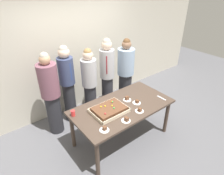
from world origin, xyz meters
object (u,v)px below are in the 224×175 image
at_px(plated_slice_far_left, 104,129).
at_px(cake_server_utensil, 161,98).
at_px(plated_slice_center_front, 140,111).
at_px(person_green_shirt_behind, 90,85).
at_px(plated_slice_near_left, 127,99).
at_px(person_far_right_suit, 125,74).
at_px(person_left_edge_reaching, 68,83).
at_px(person_serving_front, 107,76).
at_px(person_striped_tie_right, 51,94).
at_px(party_table, 122,110).
at_px(plated_slice_far_right, 126,120).
at_px(plated_slice_near_right, 137,102).
at_px(sheet_cake, 109,110).
at_px(drink_cup_nearest, 73,113).

relative_size(plated_slice_far_left, cake_server_utensil, 0.75).
distance_m(plated_slice_center_front, person_green_shirt_behind, 1.24).
distance_m(plated_slice_near_left, person_green_shirt_behind, 0.88).
height_order(person_far_right_suit, person_left_edge_reaching, person_left_edge_reaching).
height_order(person_serving_front, person_striped_tie_right, person_serving_front).
relative_size(party_table, person_green_shirt_behind, 1.11).
relative_size(plated_slice_near_left, plated_slice_far_right, 1.00).
relative_size(party_table, plated_slice_near_right, 12.12).
relative_size(plated_slice_far_left, person_serving_front, 0.09).
distance_m(plated_slice_far_left, plated_slice_center_front, 0.75).
height_order(plated_slice_far_left, person_far_right_suit, person_far_right_suit).
height_order(person_serving_front, person_left_edge_reaching, person_serving_front).
xyz_separation_m(cake_server_utensil, person_left_edge_reaching, (-1.23, 1.43, 0.12)).
relative_size(plated_slice_far_right, person_green_shirt_behind, 0.09).
xyz_separation_m(party_table, person_striped_tie_right, (-0.90, 1.01, 0.18)).
height_order(plated_slice_near_right, plated_slice_far_left, plated_slice_far_left).
height_order(person_serving_front, person_green_shirt_behind, person_serving_front).
distance_m(plated_slice_near_right, cake_server_utensil, 0.52).
xyz_separation_m(person_green_shirt_behind, person_striped_tie_right, (-0.79, 0.10, 0.02)).
bearing_deg(plated_slice_far_right, party_table, 57.73).
bearing_deg(person_left_edge_reaching, sheet_cake, 0.01).
bearing_deg(sheet_cake, plated_slice_far_left, -135.96).
height_order(party_table, cake_server_utensil, cake_server_utensil).
bearing_deg(person_green_shirt_behind, plated_slice_far_right, 6.00).
height_order(plated_slice_far_right, person_serving_front, person_serving_front).
xyz_separation_m(party_table, plated_slice_far_right, (-0.23, -0.36, 0.11)).
height_order(cake_server_utensil, person_serving_front, person_serving_front).
relative_size(person_green_shirt_behind, person_striped_tie_right, 0.96).
relative_size(drink_cup_nearest, person_left_edge_reaching, 0.06).
bearing_deg(plated_slice_far_right, person_left_edge_reaching, 99.31).
xyz_separation_m(drink_cup_nearest, cake_server_utensil, (1.58, -0.56, -0.05)).
bearing_deg(party_table, drink_cup_nearest, 160.94).
bearing_deg(party_table, sheet_cake, 178.89).
bearing_deg(plated_slice_near_left, sheet_cake, -170.82).
bearing_deg(person_far_right_suit, person_serving_front, -49.46).
bearing_deg(cake_server_utensil, plated_slice_center_front, -176.19).
bearing_deg(person_striped_tie_right, person_far_right_suit, 51.79).
bearing_deg(drink_cup_nearest, party_table, -19.06).
bearing_deg(person_far_right_suit, party_table, 9.09).
xyz_separation_m(plated_slice_far_right, person_striped_tie_right, (-0.67, 1.37, 0.07)).
relative_size(person_serving_front, person_green_shirt_behind, 1.07).
bearing_deg(plated_slice_near_right, plated_slice_center_front, -124.42).
xyz_separation_m(plated_slice_near_left, person_far_right_suit, (0.59, 0.72, 0.06)).
relative_size(sheet_cake, plated_slice_near_left, 3.99).
bearing_deg(plated_slice_far_right, person_green_shirt_behind, 84.64).
xyz_separation_m(plated_slice_near_left, plated_slice_far_left, (-0.82, -0.41, -0.01)).
xyz_separation_m(plated_slice_far_left, cake_server_utensil, (1.38, 0.05, -0.01)).
xyz_separation_m(plated_slice_near_left, plated_slice_center_front, (-0.07, -0.40, -0.00)).
height_order(plated_slice_far_left, person_left_edge_reaching, person_left_edge_reaching).
xyz_separation_m(plated_slice_near_right, person_green_shirt_behind, (-0.37, 1.01, 0.06)).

